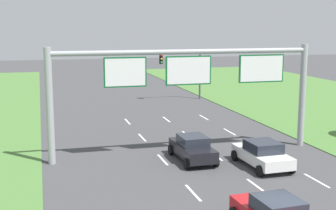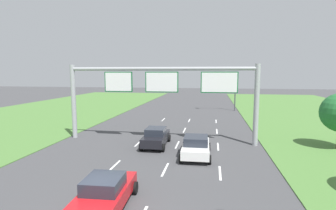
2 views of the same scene
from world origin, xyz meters
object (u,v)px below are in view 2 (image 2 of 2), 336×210
object	(u,v)px
car_near_red	(156,137)
traffic_light_mast	(223,87)
car_lead_silver	(196,146)
sign_gantry	(162,88)
car_mid_lane	(105,193)

from	to	relation	value
car_near_red	traffic_light_mast	size ratio (longest dim) A/B	0.78
car_lead_silver	sign_gantry	xyz separation A→B (m)	(-3.29, 3.89, 4.15)
car_near_red	sign_gantry	xyz separation A→B (m)	(0.28, 1.59, 4.13)
car_near_red	car_mid_lane	distance (m)	10.75
car_near_red	car_mid_lane	size ratio (longest dim) A/B	0.95
car_near_red	car_lead_silver	distance (m)	4.24
sign_gantry	car_near_red	bearing A→B (deg)	-99.80
car_near_red	sign_gantry	world-z (taller)	sign_gantry
sign_gantry	car_mid_lane	bearing A→B (deg)	-91.54
car_mid_lane	traffic_light_mast	size ratio (longest dim) A/B	0.82
car_near_red	car_mid_lane	xyz separation A→B (m)	(-0.06, -10.75, -0.02)
sign_gantry	traffic_light_mast	bearing A→B (deg)	73.73
car_mid_lane	traffic_light_mast	xyz separation A→B (m)	(6.56, 33.68, 3.09)
car_lead_silver	sign_gantry	bearing A→B (deg)	128.66
car_mid_lane	traffic_light_mast	bearing A→B (deg)	76.02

